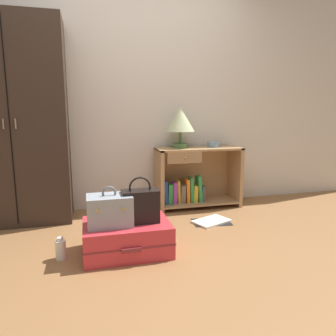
{
  "coord_description": "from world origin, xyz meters",
  "views": [
    {
      "loc": [
        -0.5,
        -2.08,
        1.09
      ],
      "look_at": [
        0.25,
        0.79,
        0.55
      ],
      "focal_mm": 33.69,
      "sensor_mm": 36.0,
      "label": 1
    }
  ],
  "objects_px": {
    "wardrobe": "(15,123)",
    "train_case": "(110,210)",
    "bowl": "(213,145)",
    "bottle": "(61,249)",
    "table_lamp": "(180,120)",
    "handbag": "(140,206)",
    "suitcase_large": "(127,237)",
    "open_book_on_floor": "(211,221)",
    "bookshelf": "(195,178)"
  },
  "relations": [
    {
      "from": "wardrobe",
      "to": "train_case",
      "type": "height_order",
      "value": "wardrobe"
    },
    {
      "from": "bowl",
      "to": "bottle",
      "type": "relative_size",
      "value": 0.77
    },
    {
      "from": "table_lamp",
      "to": "train_case",
      "type": "xyz_separation_m",
      "value": [
        -0.87,
        -1.07,
        -0.62
      ]
    },
    {
      "from": "wardrobe",
      "to": "bottle",
      "type": "distance_m",
      "value": 1.39
    },
    {
      "from": "wardrobe",
      "to": "bowl",
      "type": "distance_m",
      "value": 2.06
    },
    {
      "from": "wardrobe",
      "to": "handbag",
      "type": "bearing_deg",
      "value": -44.03
    },
    {
      "from": "suitcase_large",
      "to": "open_book_on_floor",
      "type": "bearing_deg",
      "value": 27.3
    },
    {
      "from": "train_case",
      "to": "bottle",
      "type": "bearing_deg",
      "value": 174.57
    },
    {
      "from": "suitcase_large",
      "to": "bowl",
      "type": "bearing_deg",
      "value": 42.06
    },
    {
      "from": "bottle",
      "to": "open_book_on_floor",
      "type": "xyz_separation_m",
      "value": [
        1.39,
        0.46,
        -0.07
      ]
    },
    {
      "from": "handbag",
      "to": "bottle",
      "type": "height_order",
      "value": "handbag"
    },
    {
      "from": "bottle",
      "to": "open_book_on_floor",
      "type": "height_order",
      "value": "bottle"
    },
    {
      "from": "bookshelf",
      "to": "suitcase_large",
      "type": "bearing_deg",
      "value": -131.65
    },
    {
      "from": "open_book_on_floor",
      "to": "train_case",
      "type": "bearing_deg",
      "value": -154.24
    },
    {
      "from": "bookshelf",
      "to": "table_lamp",
      "type": "xyz_separation_m",
      "value": [
        -0.17,
        0.02,
        0.66
      ]
    },
    {
      "from": "suitcase_large",
      "to": "handbag",
      "type": "bearing_deg",
      "value": -10.48
    },
    {
      "from": "bookshelf",
      "to": "table_lamp",
      "type": "distance_m",
      "value": 0.68
    },
    {
      "from": "table_lamp",
      "to": "handbag",
      "type": "bearing_deg",
      "value": -120.91
    },
    {
      "from": "suitcase_large",
      "to": "handbag",
      "type": "xyz_separation_m",
      "value": [
        0.1,
        -0.02,
        0.25
      ]
    },
    {
      "from": "suitcase_large",
      "to": "open_book_on_floor",
      "type": "relative_size",
      "value": 1.6
    },
    {
      "from": "suitcase_large",
      "to": "bottle",
      "type": "bearing_deg",
      "value": 179.55
    },
    {
      "from": "table_lamp",
      "to": "suitcase_large",
      "type": "distance_m",
      "value": 1.54
    },
    {
      "from": "bowl",
      "to": "train_case",
      "type": "distance_m",
      "value": 1.67
    },
    {
      "from": "bookshelf",
      "to": "bottle",
      "type": "bearing_deg",
      "value": -144.0
    },
    {
      "from": "handbag",
      "to": "bottle",
      "type": "bearing_deg",
      "value": 177.77
    },
    {
      "from": "suitcase_large",
      "to": "handbag",
      "type": "relative_size",
      "value": 1.87
    },
    {
      "from": "table_lamp",
      "to": "bottle",
      "type": "relative_size",
      "value": 2.67
    },
    {
      "from": "table_lamp",
      "to": "bowl",
      "type": "height_order",
      "value": "table_lamp"
    },
    {
      "from": "wardrobe",
      "to": "handbag",
      "type": "relative_size",
      "value": 5.48
    },
    {
      "from": "bottle",
      "to": "bowl",
      "type": "bearing_deg",
      "value": 32.01
    },
    {
      "from": "table_lamp",
      "to": "suitcase_large",
      "type": "relative_size",
      "value": 0.68
    },
    {
      "from": "wardrobe",
      "to": "bookshelf",
      "type": "bearing_deg",
      "value": 1.58
    },
    {
      "from": "handbag",
      "to": "open_book_on_floor",
      "type": "relative_size",
      "value": 0.86
    },
    {
      "from": "bowl",
      "to": "train_case",
      "type": "xyz_separation_m",
      "value": [
        -1.25,
        -1.04,
        -0.35
      ]
    },
    {
      "from": "bowl",
      "to": "open_book_on_floor",
      "type": "bearing_deg",
      "value": -112.48
    },
    {
      "from": "wardrobe",
      "to": "suitcase_large",
      "type": "relative_size",
      "value": 2.94
    },
    {
      "from": "bowl",
      "to": "handbag",
      "type": "xyz_separation_m",
      "value": [
        -1.02,
        -1.03,
        -0.33
      ]
    },
    {
      "from": "bookshelf",
      "to": "open_book_on_floor",
      "type": "height_order",
      "value": "bookshelf"
    },
    {
      "from": "wardrobe",
      "to": "suitcase_large",
      "type": "height_order",
      "value": "wardrobe"
    },
    {
      "from": "bowl",
      "to": "suitcase_large",
      "type": "xyz_separation_m",
      "value": [
        -1.12,
        -1.01,
        -0.59
      ]
    },
    {
      "from": "bookshelf",
      "to": "handbag",
      "type": "relative_size",
      "value": 2.69
    },
    {
      "from": "table_lamp",
      "to": "bowl",
      "type": "xyz_separation_m",
      "value": [
        0.38,
        -0.03,
        -0.27
      ]
    },
    {
      "from": "suitcase_large",
      "to": "bottle",
      "type": "distance_m",
      "value": 0.49
    },
    {
      "from": "wardrobe",
      "to": "table_lamp",
      "type": "distance_m",
      "value": 1.66
    },
    {
      "from": "wardrobe",
      "to": "handbag",
      "type": "distance_m",
      "value": 1.55
    },
    {
      "from": "table_lamp",
      "to": "bottle",
      "type": "xyz_separation_m",
      "value": [
        -1.23,
        -1.04,
        -0.91
      ]
    },
    {
      "from": "table_lamp",
      "to": "bowl",
      "type": "bearing_deg",
      "value": -4.46
    },
    {
      "from": "train_case",
      "to": "open_book_on_floor",
      "type": "relative_size",
      "value": 0.79
    },
    {
      "from": "bowl",
      "to": "train_case",
      "type": "relative_size",
      "value": 0.4
    },
    {
      "from": "bookshelf",
      "to": "table_lamp",
      "type": "height_order",
      "value": "table_lamp"
    }
  ]
}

